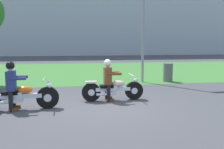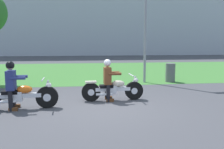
% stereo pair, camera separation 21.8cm
% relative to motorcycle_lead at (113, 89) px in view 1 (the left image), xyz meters
% --- Properties ---
extents(ground, '(120.00, 120.00, 0.00)m').
position_rel_motorcycle_lead_xyz_m(ground, '(-0.41, -0.83, -0.38)').
color(ground, '#424247').
extents(grass_verge, '(60.00, 12.00, 0.01)m').
position_rel_motorcycle_lead_xyz_m(grass_verge, '(-0.41, 8.77, -0.38)').
color(grass_verge, '#3D7533').
rests_on(grass_verge, ground).
extents(stadium_facade, '(59.60, 8.00, 15.56)m').
position_rel_motorcycle_lead_xyz_m(stadium_facade, '(-5.49, 31.74, 7.40)').
color(stadium_facade, '#B2B7C1').
rests_on(stadium_facade, ground).
extents(motorcycle_lead, '(2.08, 0.66, 0.87)m').
position_rel_motorcycle_lead_xyz_m(motorcycle_lead, '(0.00, 0.00, 0.00)').
color(motorcycle_lead, black).
rests_on(motorcycle_lead, ground).
extents(rider_lead, '(0.56, 0.48, 1.39)m').
position_rel_motorcycle_lead_xyz_m(rider_lead, '(-0.17, -0.00, 0.43)').
color(rider_lead, black).
rests_on(rider_lead, ground).
extents(motorcycle_follow, '(2.27, 0.66, 0.88)m').
position_rel_motorcycle_lead_xyz_m(motorcycle_follow, '(-2.86, -0.70, 0.01)').
color(motorcycle_follow, black).
rests_on(motorcycle_follow, ground).
extents(rider_follow, '(0.56, 0.48, 1.40)m').
position_rel_motorcycle_lead_xyz_m(rider_follow, '(-3.03, -0.70, 0.44)').
color(rider_follow, black).
rests_on(rider_follow, ground).
extents(streetlight_pole, '(0.96, 0.20, 5.64)m').
position_rel_motorcycle_lead_xyz_m(streetlight_pole, '(2.13, 3.46, 3.15)').
color(streetlight_pole, gray).
rests_on(streetlight_pole, ground).
extents(trash_can, '(0.47, 0.47, 0.91)m').
position_rel_motorcycle_lead_xyz_m(trash_can, '(3.32, 3.45, 0.08)').
color(trash_can, '#595E5B').
rests_on(trash_can, ground).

